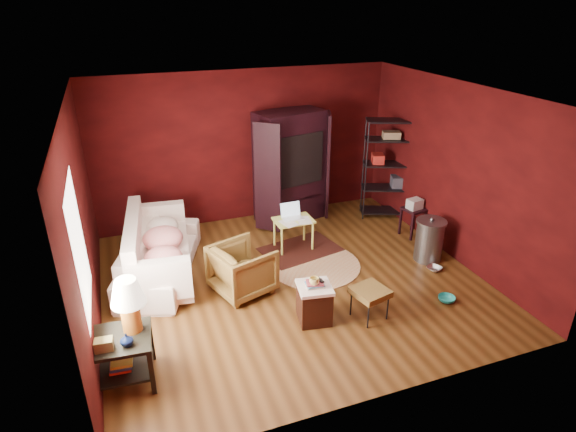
% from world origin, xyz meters
% --- Properties ---
extents(room, '(5.54, 5.04, 2.84)m').
position_xyz_m(room, '(-0.04, -0.01, 1.40)').
color(room, brown).
rests_on(room, ground).
extents(sofa, '(1.35, 2.31, 0.87)m').
position_xyz_m(sofa, '(-1.84, 0.88, 0.43)').
color(sofa, white).
rests_on(sofa, ground).
extents(armchair, '(0.93, 0.97, 0.80)m').
position_xyz_m(armchair, '(-0.77, -0.00, 0.40)').
color(armchair, black).
rests_on(armchair, ground).
extents(pet_bowl_steel, '(0.23, 0.14, 0.22)m').
position_xyz_m(pet_bowl_steel, '(2.21, -0.48, 0.11)').
color(pet_bowl_steel, silver).
rests_on(pet_bowl_steel, ground).
extents(pet_bowl_turquoise, '(0.25, 0.10, 0.24)m').
position_xyz_m(pet_bowl_turquoise, '(1.86, -1.26, 0.12)').
color(pet_bowl_turquoise, '#25AEAD').
rests_on(pet_bowl_turquoise, ground).
extents(vase, '(0.16, 0.16, 0.14)m').
position_xyz_m(vase, '(-2.42, -1.45, 0.66)').
color(vase, '#0C183D').
rests_on(vase, side_table).
extents(mug, '(0.15, 0.14, 0.13)m').
position_xyz_m(mug, '(-0.10, -1.05, 0.66)').
color(mug, '#D2BC66').
rests_on(mug, hamper).
extents(side_table, '(0.68, 0.68, 1.24)m').
position_xyz_m(side_table, '(-2.41, -1.25, 0.74)').
color(side_table, black).
rests_on(side_table, ground).
extents(sofa_cushions, '(1.09, 2.22, 0.90)m').
position_xyz_m(sofa_cushions, '(-1.89, 0.84, 0.44)').
color(sofa_cushions, white).
rests_on(sofa_cushions, sofa).
extents(hamper, '(0.50, 0.50, 0.61)m').
position_xyz_m(hamper, '(-0.07, -1.00, 0.28)').
color(hamper, '#3A180D').
rests_on(hamper, ground).
extents(footstool, '(0.52, 0.52, 0.44)m').
position_xyz_m(footstool, '(0.64, -1.20, 0.38)').
color(footstool, black).
rests_on(footstool, ground).
extents(rug_round, '(1.84, 1.84, 0.01)m').
position_xyz_m(rug_round, '(0.49, 0.31, 0.01)').
color(rug_round, beige).
rests_on(rug_round, ground).
extents(rug_oriental, '(1.42, 1.09, 0.01)m').
position_xyz_m(rug_oriental, '(0.46, 0.86, 0.02)').
color(rug_oriental, '#4B1A14').
rests_on(rug_oriental, ground).
extents(laptop_desk, '(0.65, 0.52, 0.79)m').
position_xyz_m(laptop_desk, '(0.38, 0.97, 0.49)').
color(laptop_desk, '#F6FF74').
rests_on(laptop_desk, ground).
extents(tv_armoire, '(1.60, 1.10, 2.09)m').
position_xyz_m(tv_armoire, '(0.75, 2.10, 1.09)').
color(tv_armoire, black).
rests_on(tv_armoire, ground).
extents(wire_shelving, '(1.02, 0.72, 1.91)m').
position_xyz_m(wire_shelving, '(2.56, 1.61, 1.05)').
color(wire_shelving, black).
rests_on(wire_shelving, ground).
extents(small_stand, '(0.41, 0.41, 0.70)m').
position_xyz_m(small_stand, '(2.56, 0.69, 0.53)').
color(small_stand, black).
rests_on(small_stand, ground).
extents(trash_can, '(0.58, 0.58, 0.76)m').
position_xyz_m(trash_can, '(2.31, -0.15, 0.36)').
color(trash_can, slate).
rests_on(trash_can, ground).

